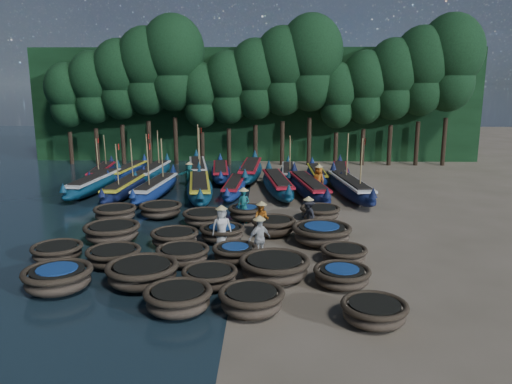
{
  "coord_description": "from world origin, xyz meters",
  "views": [
    {
      "loc": [
        1.2,
        -22.84,
        6.86
      ],
      "look_at": [
        0.57,
        2.76,
        1.3
      ],
      "focal_mm": 35.0,
      "sensor_mm": 36.0,
      "label": 1
    }
  ],
  "objects_px": {
    "long_boat_16": "(317,174)",
    "fisherman_6": "(319,179)",
    "coracle_5": "(58,278)",
    "coracle_15": "(112,232)",
    "fisherman_1": "(244,204)",
    "long_boat_2": "(125,188)",
    "long_boat_1": "(95,183)",
    "fisherman_2": "(261,218)",
    "coracle_18": "(273,226)",
    "long_boat_12": "(198,169)",
    "coracle_20": "(115,213)",
    "coracle_8": "(274,267)",
    "long_boat_11": "(153,172)",
    "coracle_12": "(183,255)",
    "coracle_22": "(205,217)",
    "coracle_13": "(235,253)",
    "coracle_11": "(114,256)",
    "coracle_16": "(175,238)",
    "coracle_17": "(222,233)",
    "coracle_19": "(322,234)",
    "coracle_2": "(178,299)",
    "coracle_24": "(320,212)",
    "coracle_21": "(161,210)",
    "fisherman_0": "(222,226)",
    "coracle_6": "(142,273)",
    "coracle_4": "(374,312)",
    "long_boat_6": "(277,184)",
    "coracle_7": "(210,277)",
    "fisherman_5": "(189,175)",
    "coracle_14": "(344,254)",
    "long_boat_5": "(234,187)",
    "long_boat_17": "(340,173)",
    "coracle_3": "(252,300)",
    "long_boat_10": "(128,171)",
    "long_boat_14": "(250,170)",
    "long_boat_3": "(156,188)",
    "fisherman_3": "(308,215)",
    "coracle_10": "(57,252)",
    "long_boat_4": "(200,188)",
    "coracle_9": "(342,276)",
    "long_boat_8": "(350,187)",
    "long_boat_7": "(308,187)"
  },
  "relations": [
    {
      "from": "long_boat_16",
      "to": "coracle_5",
      "type": "bearing_deg",
      "value": -118.92
    },
    {
      "from": "long_boat_2",
      "to": "long_boat_17",
      "type": "height_order",
      "value": "long_boat_2"
    },
    {
      "from": "coracle_2",
      "to": "long_boat_2",
      "type": "relative_size",
      "value": 0.3
    },
    {
      "from": "long_boat_3",
      "to": "fisherman_3",
      "type": "distance_m",
      "value": 11.53
    },
    {
      "from": "coracle_18",
      "to": "long_boat_12",
      "type": "bearing_deg",
      "value": 110.58
    },
    {
      "from": "coracle_14",
      "to": "long_boat_5",
      "type": "height_order",
      "value": "long_boat_5"
    },
    {
      "from": "coracle_8",
      "to": "coracle_13",
      "type": "xyz_separation_m",
      "value": [
        -1.51,
        1.68,
        -0.07
      ]
    },
    {
      "from": "coracle_5",
      "to": "long_boat_1",
      "type": "bearing_deg",
      "value": 104.81
    },
    {
      "from": "coracle_21",
      "to": "long_boat_16",
      "type": "xyz_separation_m",
      "value": [
        9.12,
        10.28,
        0.06
      ]
    },
    {
      "from": "coracle_18",
      "to": "long_boat_2",
      "type": "height_order",
      "value": "long_boat_2"
    },
    {
      "from": "long_boat_1",
      "to": "fisherman_6",
      "type": "relative_size",
      "value": 4.29
    },
    {
      "from": "coracle_4",
      "to": "coracle_9",
      "type": "xyz_separation_m",
      "value": [
        -0.53,
        2.78,
        -0.01
      ]
    },
    {
      "from": "coracle_4",
      "to": "long_boat_6",
      "type": "bearing_deg",
      "value": 98.04
    },
    {
      "from": "fisherman_1",
      "to": "fisherman_6",
      "type": "height_order",
      "value": "fisherman_6"
    },
    {
      "from": "coracle_9",
      "to": "fisherman_2",
      "type": "height_order",
      "value": "fisherman_2"
    },
    {
      "from": "long_boat_11",
      "to": "long_boat_16",
      "type": "relative_size",
      "value": 1.12
    },
    {
      "from": "long_boat_10",
      "to": "fisherman_0",
      "type": "xyz_separation_m",
      "value": [
        8.41,
        -15.75,
        0.42
      ]
    },
    {
      "from": "fisherman_0",
      "to": "coracle_6",
      "type": "bearing_deg",
      "value": -133.58
    },
    {
      "from": "coracle_3",
      "to": "coracle_9",
      "type": "bearing_deg",
      "value": 35.79
    },
    {
      "from": "long_boat_5",
      "to": "coracle_10",
      "type": "bearing_deg",
      "value": -113.8
    },
    {
      "from": "coracle_10",
      "to": "fisherman_3",
      "type": "xyz_separation_m",
      "value": [
        10.21,
        4.09,
        0.49
      ]
    },
    {
      "from": "coracle_6",
      "to": "long_boat_5",
      "type": "bearing_deg",
      "value": 81.56
    },
    {
      "from": "coracle_20",
      "to": "coracle_8",
      "type": "bearing_deg",
      "value": -43.43
    },
    {
      "from": "fisherman_1",
      "to": "fisherman_5",
      "type": "bearing_deg",
      "value": 132.94
    },
    {
      "from": "coracle_5",
      "to": "coracle_15",
      "type": "relative_size",
      "value": 0.84
    },
    {
      "from": "coracle_12",
      "to": "coracle_22",
      "type": "bearing_deg",
      "value": 88.16
    },
    {
      "from": "coracle_12",
      "to": "long_boat_14",
      "type": "relative_size",
      "value": 0.28
    },
    {
      "from": "long_boat_16",
      "to": "fisherman_6",
      "type": "xyz_separation_m",
      "value": [
        -0.3,
        -4.27,
        0.46
      ]
    },
    {
      "from": "coracle_17",
      "to": "coracle_19",
      "type": "distance_m",
      "value": 4.38
    },
    {
      "from": "coracle_7",
      "to": "long_boat_6",
      "type": "relative_size",
      "value": 0.27
    },
    {
      "from": "coracle_3",
      "to": "long_boat_1",
      "type": "height_order",
      "value": "long_boat_1"
    },
    {
      "from": "coracle_17",
      "to": "coracle_20",
      "type": "height_order",
      "value": "coracle_20"
    },
    {
      "from": "coracle_11",
      "to": "coracle_16",
      "type": "bearing_deg",
      "value": 50.36
    },
    {
      "from": "coracle_24",
      "to": "fisherman_0",
      "type": "relative_size",
      "value": 1.31
    },
    {
      "from": "long_boat_7",
      "to": "long_boat_2",
      "type": "bearing_deg",
      "value": 171.37
    },
    {
      "from": "long_boat_1",
      "to": "fisherman_2",
      "type": "relative_size",
      "value": 5.01
    },
    {
      "from": "coracle_2",
      "to": "coracle_13",
      "type": "xyz_separation_m",
      "value": [
        1.45,
        4.38,
        -0.05
      ]
    },
    {
      "from": "fisherman_1",
      "to": "long_boat_2",
      "type": "bearing_deg",
      "value": 160.3
    },
    {
      "from": "coracle_2",
      "to": "coracle_24",
      "type": "distance_m",
      "value": 12.11
    },
    {
      "from": "coracle_17",
      "to": "long_boat_17",
      "type": "height_order",
      "value": "long_boat_17"
    },
    {
      "from": "coracle_12",
      "to": "long_boat_12",
      "type": "height_order",
      "value": "long_boat_12"
    },
    {
      "from": "fisherman_6",
      "to": "long_boat_8",
      "type": "bearing_deg",
      "value": 18.04
    },
    {
      "from": "coracle_22",
      "to": "coracle_11",
      "type": "bearing_deg",
      "value": -116.07
    },
    {
      "from": "coracle_15",
      "to": "fisherman_1",
      "type": "distance_m",
      "value": 6.57
    },
    {
      "from": "coracle_18",
      "to": "long_boat_4",
      "type": "height_order",
      "value": "long_boat_4"
    },
    {
      "from": "coracle_15",
      "to": "coracle_4",
      "type": "bearing_deg",
      "value": -36.77
    },
    {
      "from": "coracle_12",
      "to": "coracle_18",
      "type": "relative_size",
      "value": 1.21
    },
    {
      "from": "long_boat_11",
      "to": "long_boat_12",
      "type": "relative_size",
      "value": 0.92
    },
    {
      "from": "coracle_11",
      "to": "coracle_16",
      "type": "xyz_separation_m",
      "value": [
        1.92,
        2.32,
        0.01
      ]
    },
    {
      "from": "long_boat_11",
      "to": "coracle_19",
      "type": "bearing_deg",
      "value": -50.12
    }
  ]
}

